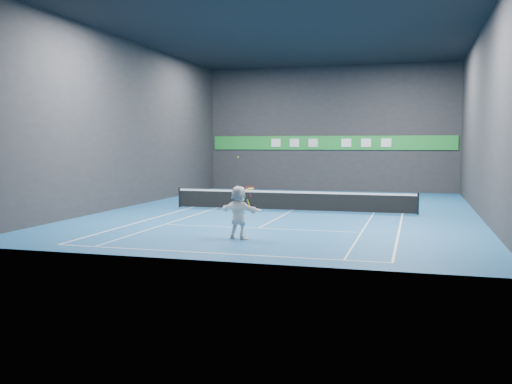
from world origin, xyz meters
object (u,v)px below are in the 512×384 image
(tennis_racket, at_px, (250,190))
(tennis_ball, at_px, (238,157))
(tennis_net, at_px, (292,200))
(player, at_px, (239,212))

(tennis_racket, bearing_deg, tennis_ball, 161.10)
(tennis_ball, xyz_separation_m, tennis_racket, (0.49, -0.17, -1.16))
(tennis_ball, relative_size, tennis_net, 0.01)
(tennis_net, bearing_deg, player, -89.99)
(tennis_ball, distance_m, tennis_racket, 1.27)
(player, bearing_deg, tennis_ball, -47.07)
(tennis_racket, bearing_deg, player, -173.05)
(tennis_net, height_order, tennis_racket, tennis_racket)
(tennis_ball, bearing_deg, player, -66.33)
(tennis_ball, xyz_separation_m, tennis_net, (0.09, 8.82, -2.38))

